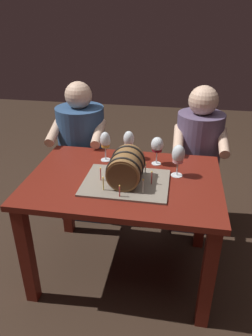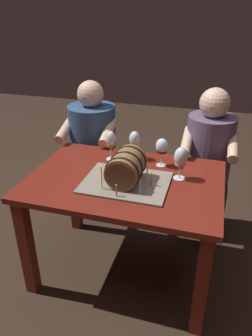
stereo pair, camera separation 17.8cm
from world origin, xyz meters
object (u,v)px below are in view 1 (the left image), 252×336
dining_table (124,196)px  wine_glass_red (157,146)px  barrel_cake (126,170)px  wine_glass_amber (105,141)px  wine_glass_rose (178,155)px  person_seated_right (196,166)px  person_seated_left (83,156)px  wine_glass_white (129,140)px

dining_table → wine_glass_red: bearing=52.1°
barrel_cake → wine_glass_amber: (-0.19, 0.28, 0.05)m
wine_glass_rose → person_seated_right: 0.64m
dining_table → person_seated_left: 0.77m
wine_glass_red → person_seated_left: 0.80m
wine_glass_red → person_seated_right: size_ratio=0.16×
barrel_cake → wine_glass_rose: (0.29, 0.15, 0.05)m
dining_table → barrel_cake: (0.02, -0.06, 0.21)m
wine_glass_rose → person_seated_left: (-0.77, 0.53, -0.31)m
person_seated_right → person_seated_left: bearing=180.0°
wine_glass_rose → wine_glass_red: bearing=134.6°
barrel_cake → person_seated_right: (0.43, 0.68, -0.27)m
wine_glass_amber → person_seated_left: bearing=126.4°
wine_glass_red → wine_glass_rose: 0.19m
dining_table → wine_glass_white: 0.38m
person_seated_left → person_seated_right: (0.91, -0.00, -0.01)m
wine_glass_amber → person_seated_right: bearing=32.9°
wine_glass_amber → wine_glass_red: bearing=0.5°
wine_glass_rose → dining_table: bearing=-164.5°
wine_glass_rose → wine_glass_amber: size_ratio=1.01×
person_seated_left → wine_glass_amber: bearing=-53.6°
barrel_cake → person_seated_left: bearing=125.2°
wine_glass_white → wine_glass_rose: bearing=-30.3°
dining_table → wine_glass_amber: wine_glass_amber is taller
wine_glass_rose → wine_glass_white: bearing=149.7°
person_seated_left → wine_glass_red: bearing=-32.2°
barrel_cake → wine_glass_red: bearing=62.0°
wine_glass_red → wine_glass_white: size_ratio=0.96×
barrel_cake → wine_glass_amber: barrel_cake is taller
wine_glass_white → person_seated_right: bearing=36.0°
dining_table → wine_glass_rose: 0.41m
wine_glass_amber → person_seated_right: person_seated_right is taller
barrel_cake → person_seated_left: 0.87m
wine_glass_red → wine_glass_rose: size_ratio=0.92×
barrel_cake → wine_glass_amber: 0.34m
wine_glass_white → wine_glass_red: bearing=-15.5°
barrel_cake → wine_glass_red: barrel_cake is taller
wine_glass_rose → person_seated_right: size_ratio=0.17×
dining_table → wine_glass_red: size_ratio=6.20×
barrel_cake → person_seated_left: size_ratio=0.43×
wine_glass_amber → person_seated_left: 0.59m
dining_table → person_seated_left: size_ratio=1.00×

